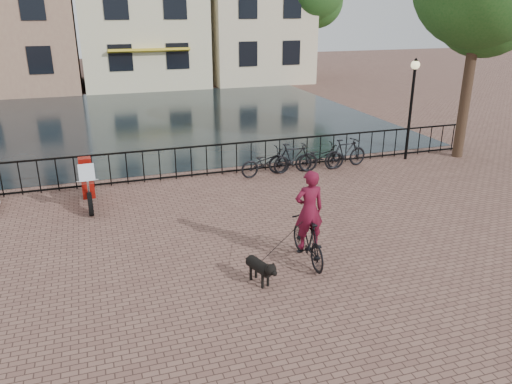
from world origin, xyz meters
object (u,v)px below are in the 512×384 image
object	(u,v)px
lamp_post	(412,92)
dog	(259,270)
motorcycle	(87,180)
cyclist	(309,222)

from	to	relation	value
lamp_post	dog	world-z (taller)	lamp_post
motorcycle	lamp_post	bearing A→B (deg)	3.81
lamp_post	motorcycle	size ratio (longest dim) A/B	1.68
lamp_post	dog	distance (m)	10.30
cyclist	motorcycle	world-z (taller)	cyclist
lamp_post	dog	size ratio (longest dim) A/B	3.76
dog	motorcycle	distance (m)	6.25
dog	motorcycle	world-z (taller)	motorcycle
dog	motorcycle	bearing A→B (deg)	102.27
cyclist	dog	world-z (taller)	cyclist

